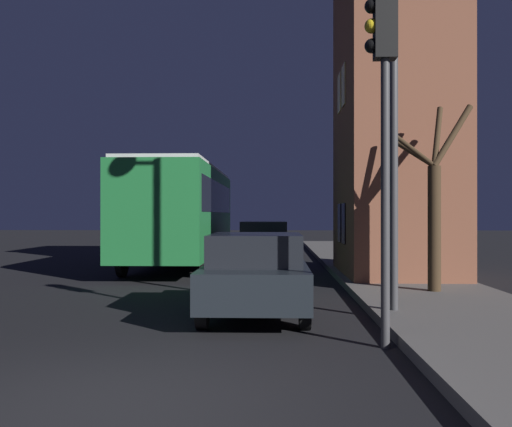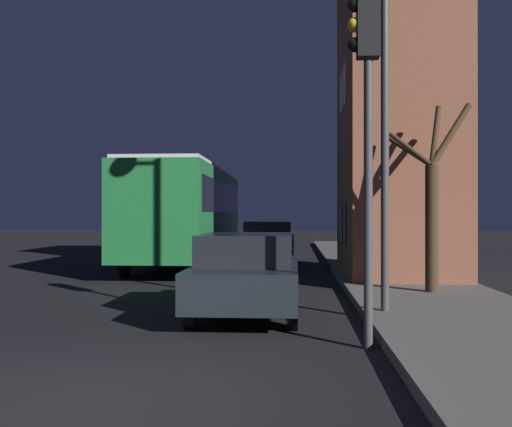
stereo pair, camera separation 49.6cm
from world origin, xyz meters
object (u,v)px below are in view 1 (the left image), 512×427
at_px(car_near_lane, 256,273).
at_px(bare_tree, 434,203).
at_px(car_mid_lane, 264,243).
at_px(traffic_light, 383,95).
at_px(streetlamp, 367,28).
at_px(bus, 182,208).

bearing_deg(car_near_lane, bare_tree, 30.52).
bearing_deg(car_mid_lane, car_near_lane, -89.72).
bearing_deg(traffic_light, streetlamp, 86.79).
height_order(car_near_lane, car_mid_lane, car_mid_lane).
distance_m(streetlamp, bus, 11.22).
bearing_deg(car_mid_lane, streetlamp, -78.81).
xyz_separation_m(traffic_light, car_mid_lane, (-1.85, 12.06, -2.60)).
bearing_deg(car_mid_lane, traffic_light, -81.28).
relative_size(traffic_light, bus, 0.48).
height_order(bus, car_mid_lane, bus).
bearing_deg(traffic_light, car_mid_lane, 98.72).
relative_size(bare_tree, car_near_lane, 1.02).
xyz_separation_m(streetlamp, bare_tree, (1.85, 2.56, -2.96)).
xyz_separation_m(streetlamp, car_mid_lane, (-1.97, 9.95, -4.20)).
relative_size(streetlamp, car_mid_lane, 1.45).
distance_m(traffic_light, bare_tree, 5.25).
bearing_deg(bus, streetlamp, -63.57).
bearing_deg(streetlamp, car_near_lane, 170.18).
height_order(streetlamp, car_near_lane, streetlamp).
distance_m(car_near_lane, car_mid_lane, 9.62).
distance_m(traffic_light, car_near_lane, 4.04).
xyz_separation_m(bare_tree, car_mid_lane, (-3.82, 7.40, -1.23)).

